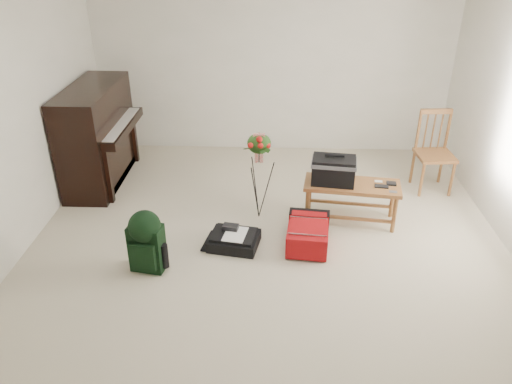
{
  "coord_description": "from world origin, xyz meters",
  "views": [
    {
      "loc": [
        0.06,
        -4.22,
        2.99
      ],
      "look_at": [
        -0.13,
        0.35,
        0.52
      ],
      "focal_mm": 35.0,
      "sensor_mm": 36.0,
      "label": 1
    }
  ],
  "objects_px": {
    "dining_chair": "(434,153)",
    "flower_stand": "(259,176)",
    "black_duffel": "(234,239)",
    "bench": "(340,175)",
    "red_suitcase": "(308,231)",
    "piano": "(98,137)",
    "green_backpack": "(146,238)"
  },
  "relations": [
    {
      "from": "piano",
      "to": "green_backpack",
      "type": "distance_m",
      "value": 2.18
    },
    {
      "from": "red_suitcase",
      "to": "flower_stand",
      "type": "xyz_separation_m",
      "value": [
        -0.53,
        0.52,
        0.37
      ]
    },
    {
      "from": "dining_chair",
      "to": "red_suitcase",
      "type": "relative_size",
      "value": 1.52
    },
    {
      "from": "red_suitcase",
      "to": "green_backpack",
      "type": "xyz_separation_m",
      "value": [
        -1.57,
        -0.52,
        0.21
      ]
    },
    {
      "from": "piano",
      "to": "flower_stand",
      "type": "relative_size",
      "value": 1.42
    },
    {
      "from": "dining_chair",
      "to": "black_duffel",
      "type": "height_order",
      "value": "dining_chair"
    },
    {
      "from": "black_duffel",
      "to": "flower_stand",
      "type": "height_order",
      "value": "flower_stand"
    },
    {
      "from": "dining_chair",
      "to": "green_backpack",
      "type": "xyz_separation_m",
      "value": [
        -3.19,
        -1.84,
        -0.14
      ]
    },
    {
      "from": "dining_chair",
      "to": "flower_stand",
      "type": "bearing_deg",
      "value": -163.62
    },
    {
      "from": "red_suitcase",
      "to": "green_backpack",
      "type": "distance_m",
      "value": 1.67
    },
    {
      "from": "red_suitcase",
      "to": "black_duffel",
      "type": "relative_size",
      "value": 1.17
    },
    {
      "from": "dining_chair",
      "to": "black_duffel",
      "type": "relative_size",
      "value": 1.78
    },
    {
      "from": "dining_chair",
      "to": "flower_stand",
      "type": "distance_m",
      "value": 2.29
    },
    {
      "from": "piano",
      "to": "bench",
      "type": "height_order",
      "value": "piano"
    },
    {
      "from": "green_backpack",
      "to": "red_suitcase",
      "type": "bearing_deg",
      "value": 28.47
    },
    {
      "from": "green_backpack",
      "to": "black_duffel",
      "type": "bearing_deg",
      "value": 38.25
    },
    {
      "from": "bench",
      "to": "red_suitcase",
      "type": "height_order",
      "value": "bench"
    },
    {
      "from": "dining_chair",
      "to": "flower_stand",
      "type": "xyz_separation_m",
      "value": [
        -2.15,
        -0.8,
        0.03
      ]
    },
    {
      "from": "red_suitcase",
      "to": "flower_stand",
      "type": "height_order",
      "value": "flower_stand"
    },
    {
      "from": "red_suitcase",
      "to": "flower_stand",
      "type": "relative_size",
      "value": 0.62
    },
    {
      "from": "bench",
      "to": "dining_chair",
      "type": "xyz_separation_m",
      "value": [
        1.27,
        0.85,
        -0.08
      ]
    },
    {
      "from": "piano",
      "to": "green_backpack",
      "type": "xyz_separation_m",
      "value": [
        1.04,
        -1.91,
        -0.25
      ]
    },
    {
      "from": "black_duffel",
      "to": "flower_stand",
      "type": "relative_size",
      "value": 0.53
    },
    {
      "from": "bench",
      "to": "red_suitcase",
      "type": "relative_size",
      "value": 1.66
    },
    {
      "from": "red_suitcase",
      "to": "black_duffel",
      "type": "distance_m",
      "value": 0.78
    },
    {
      "from": "piano",
      "to": "green_backpack",
      "type": "bearing_deg",
      "value": -61.47
    },
    {
      "from": "red_suitcase",
      "to": "black_duffel",
      "type": "xyz_separation_m",
      "value": [
        -0.77,
        -0.09,
        -0.06
      ]
    },
    {
      "from": "green_backpack",
      "to": "flower_stand",
      "type": "relative_size",
      "value": 0.6
    },
    {
      "from": "green_backpack",
      "to": "dining_chair",
      "type": "bearing_deg",
      "value": 40.26
    },
    {
      "from": "dining_chair",
      "to": "red_suitcase",
      "type": "bearing_deg",
      "value": -144.88
    },
    {
      "from": "dining_chair",
      "to": "green_backpack",
      "type": "distance_m",
      "value": 3.68
    },
    {
      "from": "black_duffel",
      "to": "piano",
      "type": "bearing_deg",
      "value": 151.01
    }
  ]
}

